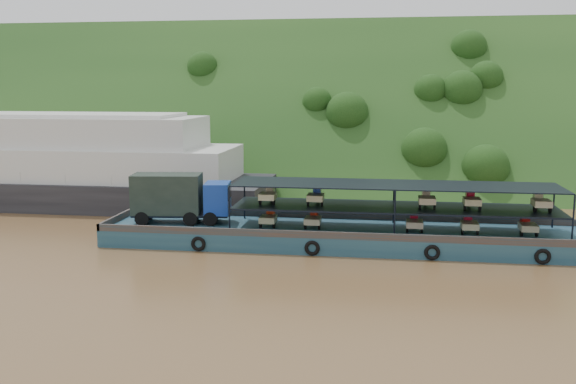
# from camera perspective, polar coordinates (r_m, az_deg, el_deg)

# --- Properties ---
(ground) EXTENTS (160.00, 160.00, 0.00)m
(ground) POSITION_cam_1_polar(r_m,az_deg,el_deg) (47.90, 1.84, -4.42)
(ground) COLOR brown
(ground) RESTS_ON ground
(hillside) EXTENTS (140.00, 39.60, 39.60)m
(hillside) POSITION_cam_1_polar(r_m,az_deg,el_deg) (83.17, 4.72, 1.47)
(hillside) COLOR black
(hillside) RESTS_ON ground
(cargo_barge) EXTENTS (35.00, 7.18, 4.91)m
(cargo_barge) POSITION_cam_1_polar(r_m,az_deg,el_deg) (47.02, 3.34, -3.17)
(cargo_barge) COLOR #163A4F
(cargo_barge) RESTS_ON ground
(passenger_ferry) EXTENTS (43.77, 11.16, 8.85)m
(passenger_ferry) POSITION_cam_1_polar(r_m,az_deg,el_deg) (67.24, -20.58, 2.31)
(passenger_ferry) COLOR black
(passenger_ferry) RESTS_ON ground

